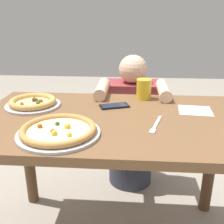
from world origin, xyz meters
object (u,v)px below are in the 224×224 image
(cell_phone, at_px, (114,106))
(fork, at_px, (156,125))
(pizza_near, at_px, (58,131))
(pizza_far, at_px, (33,103))
(drink_cup_colored, at_px, (144,89))
(diner_seated, at_px, (131,130))

(cell_phone, bearing_deg, fork, -49.59)
(pizza_near, height_order, cell_phone, pizza_near)
(pizza_far, xyz_separation_m, cell_phone, (0.43, 0.03, -0.02))
(fork, bearing_deg, pizza_far, 161.65)
(pizza_far, distance_m, cell_phone, 0.43)
(pizza_near, distance_m, cell_phone, 0.41)
(pizza_near, distance_m, drink_cup_colored, 0.62)
(fork, bearing_deg, diner_seated, 98.79)
(drink_cup_colored, distance_m, diner_seated, 0.48)
(pizza_near, height_order, drink_cup_colored, drink_cup_colored)
(diner_seated, bearing_deg, pizza_far, -138.61)
(drink_cup_colored, distance_m, fork, 0.39)
(fork, bearing_deg, drink_cup_colored, 95.96)
(pizza_far, distance_m, fork, 0.66)
(pizza_near, xyz_separation_m, fork, (0.40, 0.13, -0.02))
(pizza_near, relative_size, diner_seated, 0.36)
(drink_cup_colored, bearing_deg, cell_phone, -135.87)
(drink_cup_colored, bearing_deg, pizza_far, -163.07)
(fork, relative_size, cell_phone, 1.20)
(pizza_far, height_order, drink_cup_colored, drink_cup_colored)
(pizza_near, xyz_separation_m, cell_phone, (0.20, 0.36, -0.01))
(fork, bearing_deg, cell_phone, 130.41)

